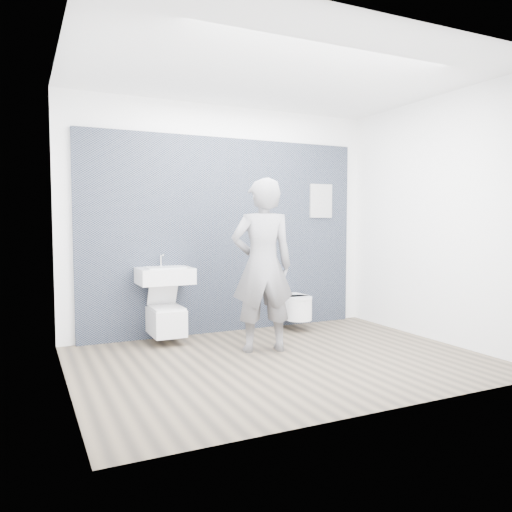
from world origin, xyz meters
name	(u,v)px	position (x,y,z in m)	size (l,w,h in m)	color
ground	(282,360)	(0.00, 0.00, 0.00)	(4.00, 4.00, 0.00)	brown
room_shell	(282,184)	(0.00, 0.00, 1.74)	(4.00, 4.00, 4.00)	white
tile_wall	(226,331)	(0.00, 1.47, 0.00)	(3.60, 0.06, 2.40)	black
washbasin	(165,275)	(-0.85, 1.21, 0.77)	(0.60, 0.45, 0.45)	white
toilet_square	(166,319)	(-0.85, 1.19, 0.27)	(0.35, 0.51, 0.66)	white
toilet_rounded	(295,307)	(0.82, 1.16, 0.29)	(0.32, 0.55, 0.30)	white
info_placard	(320,322)	(1.36, 1.43, 0.00)	(0.34, 0.03, 0.45)	silver
visitor	(262,266)	(-0.02, 0.40, 0.91)	(0.67, 0.44, 1.82)	slate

